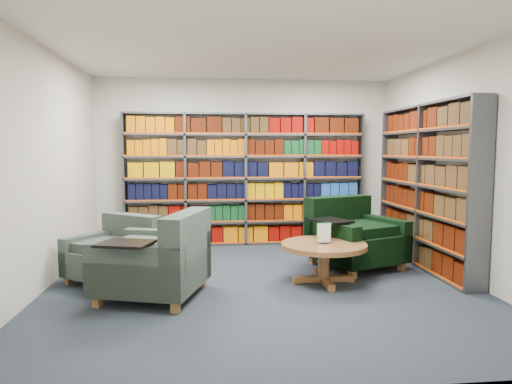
{
  "coord_description": "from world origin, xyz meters",
  "views": [
    {
      "loc": [
        -0.62,
        -5.34,
        1.6
      ],
      "look_at": [
        0.0,
        0.6,
        1.05
      ],
      "focal_mm": 32.0,
      "sensor_mm": 36.0,
      "label": 1
    }
  ],
  "objects": [
    {
      "name": "room_shell",
      "position": [
        0.0,
        0.0,
        1.4
      ],
      "size": [
        5.02,
        5.02,
        2.82
      ],
      "color": "#1D2631",
      "rests_on": "ground"
    },
    {
      "name": "bookshelf_back",
      "position": [
        0.0,
        2.34,
        1.1
      ],
      "size": [
        4.0,
        0.28,
        2.2
      ],
      "color": "#47494F",
      "rests_on": "ground"
    },
    {
      "name": "bookshelf_right",
      "position": [
        2.34,
        0.6,
        1.1
      ],
      "size": [
        0.28,
        2.5,
        2.2
      ],
      "color": "#47494F",
      "rests_on": "ground"
    },
    {
      "name": "chair_teal_left",
      "position": [
        -1.75,
        0.33,
        0.32
      ],
      "size": [
        1.21,
        1.21,
        0.79
      ],
      "color": "#022232",
      "rests_on": "ground"
    },
    {
      "name": "chair_green_right",
      "position": [
        1.34,
        0.71,
        0.38
      ],
      "size": [
        1.38,
        1.34,
        0.94
      ],
      "color": "black",
      "rests_on": "ground"
    },
    {
      "name": "chair_teal_front",
      "position": [
        -1.15,
        -0.41,
        0.38
      ],
      "size": [
        1.28,
        1.36,
        0.94
      ],
      "color": "#022232",
      "rests_on": "ground"
    },
    {
      "name": "coffee_table",
      "position": [
        0.75,
        -0.06,
        0.39
      ],
      "size": [
        1.03,
        1.03,
        0.72
      ],
      "color": "#986135",
      "rests_on": "ground"
    }
  ]
}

